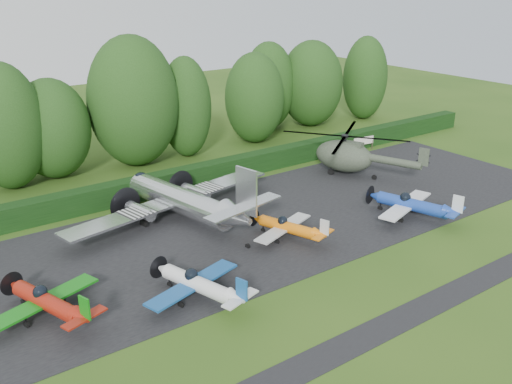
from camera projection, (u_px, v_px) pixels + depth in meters
ground at (284, 298)px, 36.14m from camera, size 160.00×160.00×0.00m
apron at (203, 241)px, 43.70m from camera, size 70.00×18.00×0.01m
taxiway_verge at (351, 344)px, 31.60m from camera, size 70.00×2.00×0.00m
hedgerow at (141, 198)px, 52.02m from camera, size 90.00×1.60×2.00m
transport_plane at (182, 201)px, 46.70m from camera, size 20.29×15.56×6.50m
light_plane_red at (47, 302)px, 33.55m from camera, size 7.25×7.62×2.79m
light_plane_white at (198, 284)px, 35.50m from camera, size 7.14×7.51×2.74m
light_plane_orange at (288, 227)px, 43.73m from camera, size 6.35×6.68×2.44m
light_plane_blue at (412, 204)px, 47.48m from camera, size 7.61×8.00×2.92m
helicopter at (345, 153)px, 57.58m from camera, size 12.74×14.92×4.10m
sign_board at (364, 141)px, 65.76m from camera, size 2.83×0.11×1.59m
tree_0 at (5, 127)px, 52.52m from camera, size 7.18×7.18×11.98m
tree_1 at (186, 107)px, 62.20m from camera, size 5.60×5.60×11.09m
tree_2 at (133, 102)px, 58.93m from camera, size 9.39×9.39×13.63m
tree_5 at (365, 78)px, 78.60m from camera, size 6.07×6.07×11.40m
tree_8 at (311, 84)px, 75.08m from camera, size 8.27×8.27×11.25m
tree_9 at (254, 98)px, 67.56m from camera, size 7.05×7.05×10.76m
tree_10 at (269, 86)px, 73.51m from camera, size 6.79×6.79×11.26m
tree_11 at (52, 129)px, 55.85m from camera, size 7.56×7.56×9.94m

